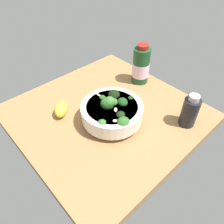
{
  "coord_description": "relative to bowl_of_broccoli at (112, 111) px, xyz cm",
  "views": [
    {
      "loc": [
        42.79,
        -36.59,
        52.08
      ],
      "look_at": [
        4.73,
        -1.51,
        4.0
      ],
      "focal_mm": 34.27,
      "sensor_mm": 36.0,
      "label": 1
    }
  ],
  "objects": [
    {
      "name": "ground_plane",
      "position": [
        -4.85,
        1.53,
        -6.17
      ],
      "size": [
        60.41,
        60.41,
        3.37
      ],
      "primitive_type": "cube",
      "color": "#996D42"
    },
    {
      "name": "bowl_of_broccoli",
      "position": [
        0.0,
        0.0,
        0.0
      ],
      "size": [
        20.45,
        20.45,
        10.95
      ],
      "color": "silver",
      "rests_on": "ground_plane"
    },
    {
      "name": "lemon_wedge",
      "position": [
        -14.61,
        -10.84,
        -2.15
      ],
      "size": [
        8.14,
        8.02,
        4.67
      ],
      "primitive_type": "ellipsoid",
      "rotation": [
        0.0,
        0.0,
        5.53
      ],
      "color": "yellow",
      "rests_on": "ground_plane"
    },
    {
      "name": "bottle_tall",
      "position": [
        17.79,
        17.6,
        0.93
      ],
      "size": [
        5.33,
        5.33,
        11.86
      ],
      "color": "black",
      "rests_on": "ground_plane"
    },
    {
      "name": "bottle_short",
      "position": [
        -9.79,
        24.74,
        2.63
      ],
      "size": [
        6.95,
        6.95,
        16.27
      ],
      "color": "#194723",
      "rests_on": "ground_plane"
    }
  ]
}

